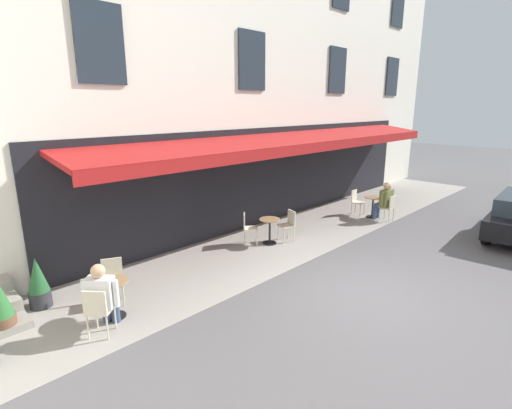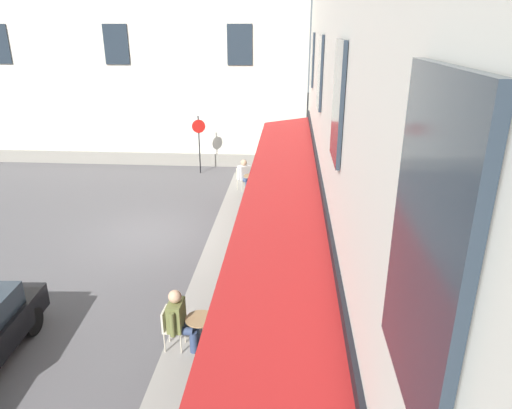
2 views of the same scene
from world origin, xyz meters
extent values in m
plane|color=#565456|center=(0.00, 0.00, 0.00)|extent=(70.00, 70.00, 0.00)
cube|color=gray|center=(-3.25, -3.40, 0.00)|extent=(20.50, 3.20, 0.01)
cube|color=black|center=(-3.00, -4.97, 1.60)|extent=(16.00, 0.06, 3.20)
cube|color=maroon|center=(-3.00, -4.15, 2.85)|extent=(15.00, 1.70, 0.36)
cube|color=maroon|center=(-3.00, -3.32, 2.62)|extent=(15.00, 0.04, 0.28)
cube|color=#232D38|center=(-11.00, -4.96, 5.20)|extent=(1.10, 0.06, 1.70)
cube|color=#232D38|center=(-6.33, -4.96, 5.20)|extent=(1.10, 0.06, 1.70)
cube|color=#232D38|center=(-1.67, -4.96, 5.20)|extent=(1.10, 0.06, 1.70)
cube|color=#232D38|center=(3.00, -4.96, 5.20)|extent=(1.10, 0.06, 1.70)
cube|color=silver|center=(13.00, 3.50, 7.50)|extent=(10.00, 17.00, 15.00)
cube|color=gray|center=(7.94, 3.50, 0.30)|extent=(0.12, 17.00, 0.60)
cube|color=#232D38|center=(7.96, -2.00, 5.50)|extent=(0.06, 1.10, 1.70)
cube|color=#232D38|center=(7.96, 3.50, 5.50)|extent=(0.06, 1.10, 1.70)
cube|color=gray|center=(6.60, -4.20, 0.07)|extent=(2.40, 1.40, 0.15)
cube|color=gray|center=(6.60, -4.55, 0.22)|extent=(2.40, 1.05, 0.30)
cube|color=gray|center=(6.60, -4.90, 0.38)|extent=(2.40, 0.70, 0.45)
cylinder|color=black|center=(-5.37, -2.59, 0.01)|extent=(0.40, 0.40, 0.03)
cylinder|color=black|center=(-5.37, -2.59, 0.36)|extent=(0.06, 0.06, 0.72)
cylinder|color=#99754C|center=(-5.37, -2.59, 0.73)|extent=(0.60, 0.60, 0.03)
cylinder|color=beige|center=(-5.53, -2.20, 0.23)|extent=(0.03, 0.03, 0.45)
cylinder|color=beige|center=(-5.19, -2.21, 0.23)|extent=(0.03, 0.03, 0.45)
cylinder|color=beige|center=(-5.52, -1.86, 0.23)|extent=(0.03, 0.03, 0.45)
cylinder|color=beige|center=(-5.18, -1.87, 0.23)|extent=(0.03, 0.03, 0.45)
cube|color=beige|center=(-5.35, -2.04, 0.47)|extent=(0.41, 0.41, 0.04)
cube|color=beige|center=(-5.35, -1.86, 0.70)|extent=(0.40, 0.05, 0.42)
cylinder|color=beige|center=(-5.16, -2.95, 0.23)|extent=(0.03, 0.03, 0.45)
cylinder|color=beige|center=(-5.50, -2.98, 0.23)|extent=(0.03, 0.03, 0.45)
cylinder|color=beige|center=(-5.13, -3.29, 0.23)|extent=(0.03, 0.03, 0.45)
cylinder|color=beige|center=(-5.46, -3.32, 0.23)|extent=(0.03, 0.03, 0.45)
cube|color=beige|center=(-5.31, -3.13, 0.47)|extent=(0.44, 0.44, 0.04)
cube|color=beige|center=(-5.29, -3.31, 0.70)|extent=(0.40, 0.08, 0.42)
cylinder|color=black|center=(-0.80, -3.40, 0.01)|extent=(0.40, 0.40, 0.03)
cylinder|color=black|center=(-0.80, -3.40, 0.36)|extent=(0.06, 0.06, 0.72)
cylinder|color=#99754C|center=(-0.80, -3.40, 0.73)|extent=(0.60, 0.60, 0.03)
cylinder|color=beige|center=(-1.21, -3.43, 0.23)|extent=(0.03, 0.03, 0.45)
cylinder|color=beige|center=(-1.10, -3.11, 0.23)|extent=(0.03, 0.03, 0.45)
cylinder|color=beige|center=(-1.53, -3.32, 0.23)|extent=(0.03, 0.03, 0.45)
cylinder|color=beige|center=(-1.42, -3.00, 0.23)|extent=(0.03, 0.03, 0.45)
cube|color=beige|center=(-1.32, -3.21, 0.47)|extent=(0.51, 0.51, 0.04)
cube|color=beige|center=(-1.49, -3.15, 0.70)|extent=(0.17, 0.39, 0.42)
cylinder|color=beige|center=(-0.41, -3.54, 0.23)|extent=(0.03, 0.03, 0.45)
cylinder|color=beige|center=(-0.64, -3.78, 0.23)|extent=(0.03, 0.03, 0.45)
cylinder|color=beige|center=(-0.16, -3.77, 0.23)|extent=(0.03, 0.03, 0.45)
cylinder|color=beige|center=(-0.40, -4.02, 0.23)|extent=(0.03, 0.03, 0.45)
cube|color=beige|center=(-0.40, -3.78, 0.47)|extent=(0.57, 0.57, 0.04)
cube|color=beige|center=(-0.27, -3.90, 0.70)|extent=(0.31, 0.32, 0.42)
cylinder|color=black|center=(4.21, -2.80, 0.01)|extent=(0.40, 0.40, 0.03)
cylinder|color=black|center=(4.21, -2.80, 0.36)|extent=(0.06, 0.06, 0.72)
cylinder|color=#99754C|center=(4.21, -2.80, 0.73)|extent=(0.60, 0.60, 0.03)
cylinder|color=beige|center=(4.38, -2.42, 0.23)|extent=(0.03, 0.03, 0.45)
cylinder|color=beige|center=(4.61, -2.68, 0.23)|extent=(0.03, 0.03, 0.45)
cylinder|color=beige|center=(4.63, -2.20, 0.23)|extent=(0.03, 0.03, 0.45)
cylinder|color=beige|center=(4.86, -2.45, 0.23)|extent=(0.03, 0.03, 0.45)
cube|color=beige|center=(4.62, -2.44, 0.47)|extent=(0.56, 0.56, 0.04)
cube|color=beige|center=(4.75, -2.32, 0.70)|extent=(0.30, 0.32, 0.42)
cylinder|color=beige|center=(4.20, -3.22, 0.23)|extent=(0.03, 0.03, 0.45)
cylinder|color=beige|center=(3.89, -3.07, 0.23)|extent=(0.03, 0.03, 0.45)
cylinder|color=beige|center=(4.05, -3.53, 0.23)|extent=(0.03, 0.03, 0.45)
cylinder|color=beige|center=(3.75, -3.38, 0.23)|extent=(0.03, 0.03, 0.45)
cube|color=beige|center=(3.97, -3.30, 0.47)|extent=(0.53, 0.53, 0.04)
cube|color=beige|center=(3.89, -3.46, 0.70)|extent=(0.38, 0.21, 0.42)
cylinder|color=navy|center=(-5.46, -2.45, 0.23)|extent=(0.16, 0.16, 0.47)
cylinder|color=navy|center=(-5.46, -2.27, 0.49)|extent=(0.18, 0.36, 0.17)
cylinder|color=navy|center=(-5.27, -2.45, 0.23)|extent=(0.16, 0.16, 0.47)
cylinder|color=navy|center=(-5.26, -2.28, 0.49)|extent=(0.18, 0.36, 0.17)
cube|color=olive|center=(-5.36, -2.10, 0.79)|extent=(0.50, 0.30, 0.60)
sphere|color=tan|center=(-5.36, -2.10, 1.22)|extent=(0.26, 0.26, 0.26)
cylinder|color=olive|center=(-5.66, -2.09, 0.77)|extent=(0.11, 0.11, 0.53)
cylinder|color=olive|center=(-5.06, -2.11, 0.77)|extent=(0.11, 0.11, 0.53)
cylinder|color=navy|center=(4.27, -2.63, 0.23)|extent=(0.15, 0.15, 0.47)
cylinder|color=navy|center=(4.39, -2.52, 0.49)|extent=(0.34, 0.33, 0.15)
cylinder|color=navy|center=(4.39, -2.76, 0.23)|extent=(0.15, 0.15, 0.47)
cylinder|color=navy|center=(4.51, -2.65, 0.49)|extent=(0.34, 0.33, 0.15)
cube|color=silver|center=(4.57, -2.48, 0.77)|extent=(0.50, 0.51, 0.55)
sphere|color=tan|center=(4.57, -2.48, 1.16)|extent=(0.24, 0.24, 0.24)
cylinder|color=silver|center=(4.39, -2.27, 0.75)|extent=(0.10, 0.10, 0.49)
cylinder|color=silver|center=(4.76, -2.68, 0.75)|extent=(0.10, 0.10, 0.49)
cylinder|color=black|center=(6.80, -0.26, 1.30)|extent=(0.05, 0.05, 2.60)
cylinder|color=#192899|center=(6.76, -0.27, 2.15)|extent=(0.19, 0.54, 0.56)
cylinder|color=red|center=(6.75, -0.28, 2.15)|extent=(0.18, 0.56, 0.59)
cylinder|color=#4C4C51|center=(6.74, -3.79, 0.19)|extent=(0.41, 0.41, 0.37)
cone|color=#3D7A38|center=(6.74, -3.79, 0.71)|extent=(0.39, 0.39, 0.68)
cylinder|color=#2D2D33|center=(6.32, -2.86, 0.16)|extent=(0.38, 0.38, 0.32)
cone|color=#3D7A38|center=(6.32, -2.86, 0.70)|extent=(0.36, 0.36, 0.75)
cylinder|color=#2D2D33|center=(5.06, -4.23, 0.17)|extent=(0.41, 0.41, 0.34)
cone|color=#23562D|center=(5.06, -4.23, 0.70)|extent=(0.39, 0.39, 0.71)
cylinder|color=brown|center=(5.82, -3.72, 0.16)|extent=(0.45, 0.45, 0.33)
cone|color=#2D6B33|center=(5.82, -3.72, 0.72)|extent=(0.43, 0.43, 0.78)
cylinder|color=black|center=(-5.13, 1.14, 0.30)|extent=(0.60, 0.20, 0.60)
camera|label=1|loc=(7.01, 3.66, 3.89)|focal=26.93mm
camera|label=2|loc=(-13.06, -4.29, 6.20)|focal=32.35mm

